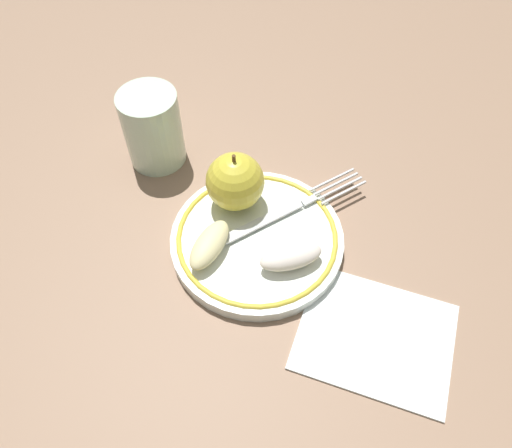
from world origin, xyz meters
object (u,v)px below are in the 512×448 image
drinking_glass (153,129)px  napkin_folded (376,336)px  apple_red_whole (235,182)px  fork (292,209)px  plate (256,239)px  apple_slice_front (291,256)px  apple_slice_back (209,245)px

drinking_glass → napkin_folded: (-0.32, 0.15, -0.05)m
apple_red_whole → fork: size_ratio=0.47×
plate → fork: bearing=-119.5°
plate → drinking_glass: size_ratio=1.97×
plate → apple_red_whole: bearing=-43.9°
apple_slice_front → napkin_folded: 0.12m
apple_slice_back → napkin_folded: apple_slice_back is taller
apple_slice_back → drinking_glass: drinking_glass is taller
plate → apple_slice_back: apple_slice_back is taller
plate → napkin_folded: (-0.15, 0.07, -0.01)m
plate → apple_red_whole: size_ratio=2.61×
apple_slice_back → napkin_folded: 0.20m
apple_red_whole → apple_slice_front: bearing=145.7°
plate → drinking_glass: drinking_glass is taller
plate → apple_slice_front: apple_slice_front is taller
plate → apple_slice_front: 0.06m
apple_red_whole → drinking_glass: (0.13, -0.05, -0.00)m
apple_slice_front → drinking_glass: size_ratio=0.69×
plate → apple_slice_back: (0.04, 0.04, 0.02)m
fork → apple_slice_front: bearing=-125.6°
apple_slice_front → drinking_glass: 0.24m
plate → apple_red_whole: (0.04, -0.04, 0.04)m
apple_red_whole → apple_slice_front: 0.11m
apple_red_whole → drinking_glass: drinking_glass is taller
napkin_folded → apple_slice_front: bearing=-22.5°
apple_red_whole → fork: (-0.07, -0.01, -0.03)m
apple_slice_back → napkin_folded: size_ratio=0.45×
apple_slice_back → drinking_glass: size_ratio=0.69×
plate → apple_red_whole: apple_red_whole is taller
apple_slice_front → fork: bearing=-110.2°
apple_slice_front → apple_slice_back: same height
apple_slice_back → apple_red_whole: bearing=4.8°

